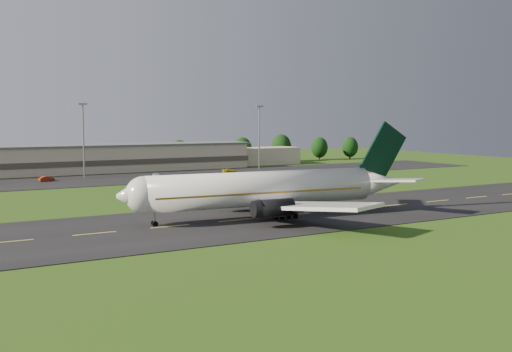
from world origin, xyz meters
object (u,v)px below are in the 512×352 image
light_mast_east (259,130)px  service_vehicle_b (47,179)px  light_mast_centre (83,131)px  airliner (267,189)px  service_vehicle_d (229,171)px  terminal (77,159)px  service_vehicle_c (156,175)px

light_mast_east → service_vehicle_b: (-65.75, -5.53, -11.99)m
light_mast_centre → airliner: bearing=-81.8°
light_mast_east → service_vehicle_b: light_mast_east is taller
airliner → light_mast_centre: size_ratio=2.52×
airliner → service_vehicle_b: 77.90m
service_vehicle_d → terminal: bearing=65.3°
light_mast_east → service_vehicle_b: bearing=-175.2°
airliner → service_vehicle_d: airliner is taller
light_mast_east → service_vehicle_c: bearing=-165.1°
light_mast_east → service_vehicle_d: light_mast_east is taller
airliner → light_mast_centre: light_mast_centre is taller
light_mast_centre → service_vehicle_b: light_mast_centre is taller
light_mast_centre → service_vehicle_b: 17.03m
terminal → service_vehicle_c: bearing=-59.3°
service_vehicle_c → service_vehicle_d: service_vehicle_d is taller
service_vehicle_b → light_mast_east: bearing=-100.3°
terminal → service_vehicle_b: terminal is taller
terminal → service_vehicle_b: size_ratio=36.88×
service_vehicle_d → service_vehicle_c: bearing=102.7°
terminal → service_vehicle_b: (-12.15, -21.71, -3.24)m
terminal → light_mast_east: 56.67m
light_mast_centre → service_vehicle_c: size_ratio=4.61×
service_vehicle_b → service_vehicle_d: 51.33m
service_vehicle_b → service_vehicle_c: service_vehicle_b is taller
light_mast_east → service_vehicle_d: 20.30m
light_mast_centre → service_vehicle_d: (40.53, -7.64, -12.02)m
light_mast_east → terminal: bearing=163.2°
service_vehicle_b → service_vehicle_d: service_vehicle_b is taller
light_mast_centre → light_mast_east: same height
terminal → service_vehicle_c: (15.60, -26.29, -3.28)m
service_vehicle_c → light_mast_east: bearing=35.8°
light_mast_centre → service_vehicle_d: light_mast_centre is taller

